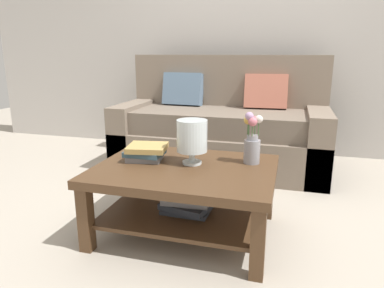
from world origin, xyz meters
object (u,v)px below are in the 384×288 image
flower_pitcher (252,142)px  glass_hurricane_vase (192,137)px  book_stack_main (146,152)px  coffee_table (185,186)px  couch (222,129)px

flower_pitcher → glass_hurricane_vase: bearing=-162.3°
book_stack_main → flower_pitcher: 0.66m
coffee_table → flower_pitcher: size_ratio=3.32×
couch → flower_pitcher: 1.31m
coffee_table → glass_hurricane_vase: 0.30m
book_stack_main → glass_hurricane_vase: glass_hurricane_vase is taller
couch → coffee_table: 1.40m
glass_hurricane_vase → flower_pitcher: flower_pitcher is taller
couch → book_stack_main: 1.36m
coffee_table → flower_pitcher: (0.37, 0.18, 0.26)m
coffee_table → book_stack_main: 0.33m
glass_hurricane_vase → flower_pitcher: size_ratio=0.85×
book_stack_main → glass_hurricane_vase: size_ratio=1.00×
coffee_table → glass_hurricane_vase: bearing=71.3°
glass_hurricane_vase → coffee_table: bearing=-108.7°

